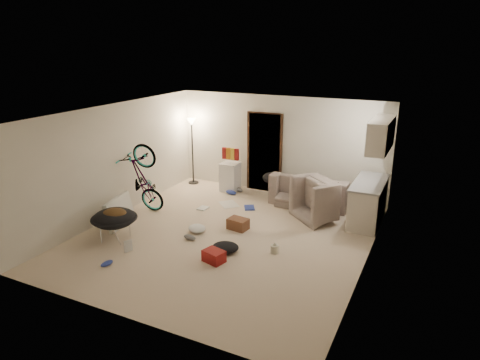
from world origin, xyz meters
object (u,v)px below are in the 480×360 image
at_px(kitchen_counter, 368,203).
at_px(saucer_chair, 115,222).
at_px(tv_box, 119,212).
at_px(sofa, 310,194).
at_px(mini_fridge, 230,177).
at_px(juicer, 275,248).
at_px(floor_lamp, 192,137).
at_px(drink_case_b, 214,256).
at_px(bicycle, 144,194).
at_px(drink_case_a, 238,224).
at_px(armchair, 327,203).

relative_size(kitchen_counter, saucer_chair, 1.67).
bearing_deg(saucer_chair, tv_box, 124.09).
xyz_separation_m(sofa, tv_box, (-3.31, -2.94, 0.04)).
xyz_separation_m(mini_fridge, juicer, (2.35, -2.78, -0.29)).
xyz_separation_m(floor_lamp, drink_case_b, (2.70, -3.67, -1.20)).
height_order(bicycle, juicer, bicycle).
relative_size(sofa, saucer_chair, 2.07).
bearing_deg(floor_lamp, mini_fridge, -4.75).
distance_m(bicycle, tv_box, 0.87).
distance_m(kitchen_counter, drink_case_a, 2.85).
bearing_deg(floor_lamp, kitchen_counter, -7.66).
xyz_separation_m(bicycle, drink_case_a, (2.37, 0.06, -0.32)).
distance_m(drink_case_b, juicer, 1.16).
distance_m(bicycle, drink_case_b, 2.96).
bearing_deg(mini_fridge, floor_lamp, 173.93).
relative_size(armchair, saucer_chair, 1.17).
height_order(floor_lamp, armchair, floor_lamp).
xyz_separation_m(drink_case_b, juicer, (0.85, 0.79, -0.02)).
xyz_separation_m(sofa, drink_case_a, (-0.94, -2.02, -0.16)).
height_order(floor_lamp, drink_case_a, floor_lamp).
relative_size(armchair, bicycle, 0.63).
bearing_deg(saucer_chair, mini_fridge, 79.17).
bearing_deg(bicycle, sofa, -62.05).
relative_size(armchair, drink_case_a, 2.59).
xyz_separation_m(tv_box, drink_case_b, (2.60, -0.53, -0.20)).
distance_m(floor_lamp, saucer_chair, 3.89).
xyz_separation_m(mini_fridge, drink_case_a, (1.27, -2.12, -0.26)).
height_order(tv_box, drink_case_b, tv_box).
bearing_deg(drink_case_a, saucer_chair, -134.66).
bearing_deg(saucer_chair, bicycle, 105.58).
bearing_deg(juicer, armchair, 78.38).
height_order(sofa, drink_case_b, sofa).
bearing_deg(juicer, tv_box, -175.73).
distance_m(mini_fridge, drink_case_b, 3.88).
height_order(kitchen_counter, bicycle, bicycle).
bearing_deg(kitchen_counter, armchair, -171.11).
distance_m(mini_fridge, juicer, 3.65).
xyz_separation_m(sofa, juicer, (0.14, -2.68, -0.18)).
bearing_deg(armchair, drink_case_b, 107.94).
bearing_deg(drink_case_b, armchair, 81.26).
bearing_deg(drink_case_b, drink_case_a, 114.13).
xyz_separation_m(tv_box, juicer, (3.45, 0.26, -0.22)).
relative_size(tv_box, juicer, 4.34).
bearing_deg(drink_case_a, bicycle, -170.91).
height_order(mini_fridge, drink_case_a, mini_fridge).
height_order(drink_case_b, juicer, juicer).
bearing_deg(armchair, saucer_chair, 82.33).
bearing_deg(floor_lamp, sofa, -3.36).
bearing_deg(mini_fridge, kitchen_counter, -9.94).
height_order(mini_fridge, drink_case_b, mini_fridge).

